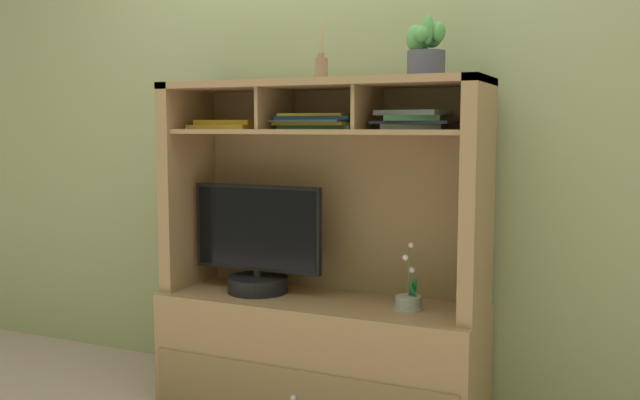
% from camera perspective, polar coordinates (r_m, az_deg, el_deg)
% --- Properties ---
extents(back_wall, '(6.00, 0.02, 2.80)m').
position_cam_1_polar(back_wall, '(3.18, 2.06, 9.22)').
color(back_wall, '#929B6C').
rests_on(back_wall, ground).
extents(media_console, '(1.40, 0.52, 1.42)m').
position_cam_1_polar(media_console, '(3.04, 0.07, -9.21)').
color(media_console, '#99764F').
rests_on(media_console, ground).
extents(tv_monitor, '(0.62, 0.27, 0.48)m').
position_cam_1_polar(tv_monitor, '(3.10, -5.19, -4.16)').
color(tv_monitor, black).
rests_on(tv_monitor, media_console).
extents(potted_orchid, '(0.12, 0.12, 0.28)m').
position_cam_1_polar(potted_orchid, '(2.85, 7.31, -8.19)').
color(potted_orchid, '#969C92').
rests_on(potted_orchid, media_console).
extents(magazine_stack_left, '(0.32, 0.24, 0.08)m').
position_cam_1_polar(magazine_stack_left, '(2.80, 7.77, 6.59)').
color(magazine_stack_left, slate).
rests_on(magazine_stack_left, media_console).
extents(magazine_stack_centre, '(0.34, 0.29, 0.04)m').
position_cam_1_polar(magazine_stack_centre, '(3.16, -7.37, 6.15)').
color(magazine_stack_centre, gold).
rests_on(magazine_stack_centre, media_console).
extents(magazine_stack_right, '(0.35, 0.29, 0.07)m').
position_cam_1_polar(magazine_stack_right, '(2.94, -0.14, 6.49)').
color(magazine_stack_right, '#437A59').
rests_on(magazine_stack_right, media_console).
extents(diffuser_bottle, '(0.05, 0.05, 0.25)m').
position_cam_1_polar(diffuser_bottle, '(2.95, 0.12, 10.82)').
color(diffuser_bottle, '#966D53').
rests_on(diffuser_bottle, media_console).
extents(potted_succulent, '(0.17, 0.17, 0.24)m').
position_cam_1_polar(potted_succulent, '(2.78, 8.72, 11.90)').
color(potted_succulent, '#494859').
rests_on(potted_succulent, media_console).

